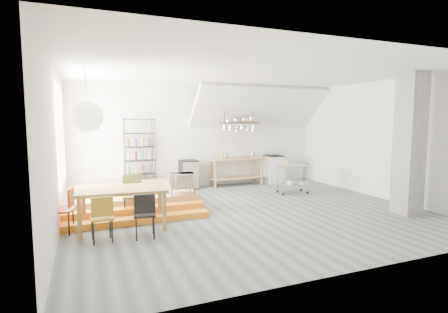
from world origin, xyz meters
name	(u,v)px	position (x,y,z in m)	size (l,w,h in m)	color
floor	(248,212)	(0.00, 0.00, 0.00)	(8.00, 8.00, 0.00)	#515A5D
wall_back	(201,137)	(0.00, 3.50, 1.60)	(8.00, 0.04, 3.20)	silver
wall_left	(56,149)	(-4.00, 0.00, 1.60)	(0.04, 7.00, 3.20)	silver
wall_right	(381,140)	(4.00, 0.00, 1.60)	(0.04, 7.00, 3.20)	silver
ceiling	(249,73)	(0.00, 0.00, 3.20)	(8.00, 7.00, 0.02)	white
slope_ceiling	(259,107)	(1.80, 2.90, 2.55)	(4.40, 1.80, 0.15)	white
window_pane	(61,135)	(-3.98, 1.50, 1.80)	(0.02, 2.50, 2.20)	white
platform	(128,195)	(-2.50, 2.00, 0.20)	(3.00, 3.00, 0.40)	#9E794F
step_lower	(139,220)	(-2.50, 0.05, 0.07)	(3.00, 0.35, 0.13)	orange
step_upper	(137,212)	(-2.50, 0.40, 0.13)	(3.00, 0.35, 0.27)	orange
concrete_column	(410,144)	(3.30, -1.50, 1.60)	(0.50, 0.50, 3.20)	slate
kitchen_counter	(236,166)	(1.10, 3.15, 0.63)	(1.80, 0.60, 0.91)	#9E794F
stove	(273,168)	(2.50, 3.16, 0.48)	(0.60, 0.60, 1.18)	white
pot_rack	(240,125)	(1.13, 2.92, 1.98)	(1.20, 0.50, 1.43)	#462A1C
wire_shelving	(139,148)	(-2.00, 3.20, 1.33)	(0.88, 0.38, 1.80)	black
microwave_shelf	(181,187)	(-1.40, 0.75, 0.55)	(0.60, 0.40, 0.16)	#9E794F
paper_lantern	(87,117)	(-3.43, -0.14, 2.20)	(0.60, 0.60, 0.60)	white
dining_table	(123,193)	(-2.84, -0.20, 0.72)	(1.77, 1.11, 0.80)	brown
chair_mustard	(102,215)	(-3.27, -0.92, 0.50)	(0.40, 0.40, 0.84)	#A0791B
chair_black	(145,212)	(-2.54, -0.99, 0.50)	(0.43, 0.43, 0.84)	black
chair_olive	(133,192)	(-2.55, 0.54, 0.57)	(0.47, 0.47, 0.95)	#606B33
chair_red	(66,206)	(-3.87, -0.11, 0.52)	(0.47, 0.47, 0.87)	#B14D19
rolling_cart	(293,175)	(2.11, 1.37, 0.53)	(0.88, 0.56, 0.82)	silver
mini_fridge	(189,174)	(-0.50, 3.20, 0.45)	(0.53, 0.53, 0.90)	black
microwave	(181,180)	(-1.40, 0.75, 0.73)	(0.58, 0.39, 0.32)	beige
bowl	(245,157)	(1.40, 3.10, 0.94)	(0.21, 0.21, 0.05)	silver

